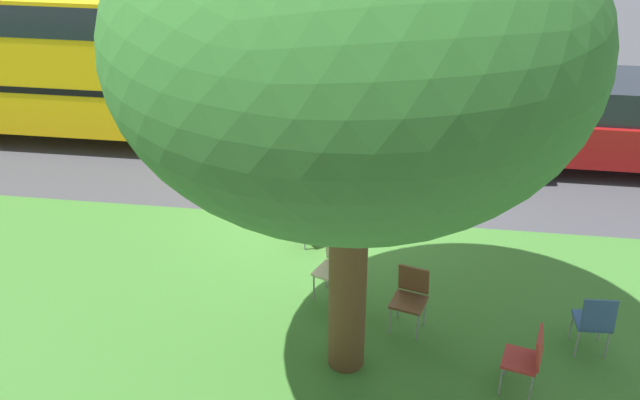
{
  "coord_description": "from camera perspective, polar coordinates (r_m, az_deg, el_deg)",
  "views": [
    {
      "loc": [
        -1.37,
        10.5,
        6.42
      ],
      "look_at": [
        -0.19,
        1.49,
        1.09
      ],
      "focal_mm": 42.56,
      "sensor_mm": 36.0,
      "label": 1
    }
  ],
  "objects": [
    {
      "name": "ground",
      "position": [
        12.38,
        0.02,
        -0.83
      ],
      "size": [
        80.0,
        80.0,
        0.0
      ],
      "primitive_type": "plane",
      "color": "#424247"
    },
    {
      "name": "grass_verge",
      "position": [
        9.81,
        -2.44,
        -10.46
      ],
      "size": [
        48.0,
        6.0,
        0.01
      ],
      "primitive_type": "cube",
      "color": "#3D752D",
      "rests_on": "ground"
    },
    {
      "name": "street_tree",
      "position": [
        7.42,
        2.51,
        11.72
      ],
      "size": [
        4.78,
        4.78,
        5.83
      ],
      "color": "brown",
      "rests_on": "ground"
    },
    {
      "name": "chair_0",
      "position": [
        9.76,
        6.82,
        -7.04
      ],
      "size": [
        0.51,
        0.51,
        0.88
      ],
      "color": "brown",
      "rests_on": "ground"
    },
    {
      "name": "chair_1",
      "position": [
        10.22,
        1.11,
        -4.87
      ],
      "size": [
        0.55,
        0.55,
        0.88
      ],
      "color": "beige",
      "rests_on": "ground"
    },
    {
      "name": "chair_2",
      "position": [
        9.88,
        19.95,
        -8.47
      ],
      "size": [
        0.44,
        0.44,
        0.88
      ],
      "color": "#335184",
      "rests_on": "ground"
    },
    {
      "name": "chair_4",
      "position": [
        11.41,
        -0.97,
        -0.74
      ],
      "size": [
        0.58,
        0.58,
        0.88
      ],
      "color": "#B7332D",
      "rests_on": "ground"
    },
    {
      "name": "chair_5",
      "position": [
        9.12,
        15.37,
        -11.27
      ],
      "size": [
        0.51,
        0.5,
        0.88
      ],
      "color": "#B7332D",
      "rests_on": "ground"
    },
    {
      "name": "parked_car",
      "position": [
        14.39,
        21.35,
        5.41
      ],
      "size": [
        3.7,
        1.92,
        1.65
      ],
      "color": "maroon",
      "rests_on": "ground"
    },
    {
      "name": "school_bus",
      "position": [
        15.09,
        -16.45,
        11.17
      ],
      "size": [
        10.4,
        2.8,
        2.88
      ],
      "color": "yellow",
      "rests_on": "ground"
    }
  ]
}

